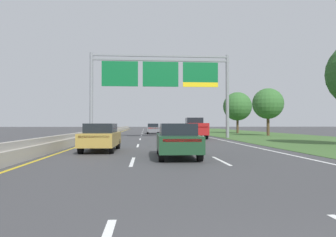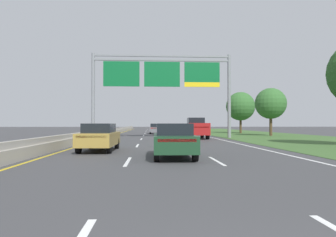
# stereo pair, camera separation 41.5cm
# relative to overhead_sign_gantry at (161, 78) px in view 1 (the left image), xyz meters

# --- Properties ---
(ground_plane) EXTENTS (220.00, 220.00, 0.00)m
(ground_plane) POSITION_rel_overhead_sign_gantry_xyz_m (-0.30, 4.73, -6.48)
(ground_plane) COLOR #3D3D3F
(lane_striping) EXTENTS (11.96, 106.00, 0.01)m
(lane_striping) POSITION_rel_overhead_sign_gantry_xyz_m (-0.30, 4.27, -6.47)
(lane_striping) COLOR white
(lane_striping) RESTS_ON ground
(grass_verge_right) EXTENTS (14.00, 110.00, 0.02)m
(grass_verge_right) POSITION_rel_overhead_sign_gantry_xyz_m (13.65, 4.73, -6.47)
(grass_verge_right) COLOR #3D602D
(grass_verge_right) RESTS_ON ground
(median_barrier_concrete) EXTENTS (0.60, 110.00, 0.85)m
(median_barrier_concrete) POSITION_rel_overhead_sign_gantry_xyz_m (-6.90, 4.73, -6.12)
(median_barrier_concrete) COLOR #A8A399
(median_barrier_concrete) RESTS_ON ground
(overhead_sign_gantry) EXTENTS (15.06, 0.42, 9.11)m
(overhead_sign_gantry) POSITION_rel_overhead_sign_gantry_xyz_m (0.00, 0.00, 0.00)
(overhead_sign_gantry) COLOR gray
(overhead_sign_gantry) RESTS_ON ground
(pickup_truck_red) EXTENTS (2.13, 5.45, 2.20)m
(pickup_truck_red) POSITION_rel_overhead_sign_gantry_xyz_m (3.63, -0.75, -5.40)
(pickup_truck_red) COLOR maroon
(pickup_truck_red) RESTS_ON ground
(car_darkgreen_centre_lane_sedan) EXTENTS (1.89, 4.43, 1.57)m
(car_darkgreen_centre_lane_sedan) POSITION_rel_overhead_sign_gantry_xyz_m (-0.14, -18.39, -5.66)
(car_darkgreen_centre_lane_sedan) COLOR #193D23
(car_darkgreen_centre_lane_sedan) RESTS_ON ground
(car_blue_right_lane_sedan) EXTENTS (1.85, 4.41, 1.57)m
(car_blue_right_lane_sedan) POSITION_rel_overhead_sign_gantry_xyz_m (3.32, 13.70, -5.66)
(car_blue_right_lane_sedan) COLOR navy
(car_blue_right_lane_sedan) RESTS_ON ground
(car_grey_centre_lane_sedan) EXTENTS (1.85, 4.41, 1.57)m
(car_grey_centre_lane_sedan) POSITION_rel_overhead_sign_gantry_xyz_m (-0.48, 13.80, -5.66)
(car_grey_centre_lane_sedan) COLOR slate
(car_grey_centre_lane_sedan) RESTS_ON ground
(car_gold_left_lane_sedan) EXTENTS (1.90, 4.43, 1.57)m
(car_gold_left_lane_sedan) POSITION_rel_overhead_sign_gantry_xyz_m (-4.14, -14.86, -5.66)
(car_gold_left_lane_sedan) COLOR #A38438
(car_gold_left_lane_sedan) RESTS_ON ground
(roadside_tree_mid) EXTENTS (3.96, 3.96, 6.12)m
(roadside_tree_mid) POSITION_rel_overhead_sign_gantry_xyz_m (14.11, 5.31, -2.35)
(roadside_tree_mid) COLOR #4C3823
(roadside_tree_mid) RESTS_ON ground
(roadside_tree_far) EXTENTS (4.61, 4.61, 6.67)m
(roadside_tree_far) POSITION_rel_overhead_sign_gantry_xyz_m (13.27, 15.43, -2.13)
(roadside_tree_far) COLOR #4C3823
(roadside_tree_far) RESTS_ON ground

